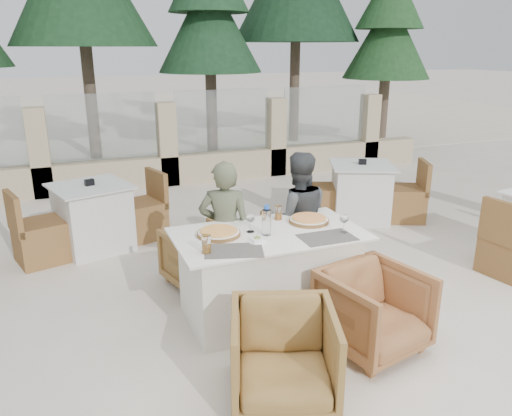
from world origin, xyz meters
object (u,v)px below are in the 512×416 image
object	(u,v)px
bg_table_a	(93,217)
dining_table	(269,274)
wine_glass_centre	(250,222)
olive_dish	(257,239)
beer_glass_left	(206,244)
diner_left	(225,231)
armchair_near_right	(374,311)
water_bottle	(267,220)
armchair_far_left	(200,256)
bg_table_b	(360,192)
pizza_left	(219,233)
wine_glass_corner	(344,222)
armchair_near_left	(283,355)
armchair_far_right	(301,247)
pizza_right	(309,220)
beer_glass_right	(278,213)
diner_right	(297,219)

from	to	relation	value
bg_table_a	dining_table	bearing A→B (deg)	-75.02
wine_glass_centre	olive_dish	size ratio (longest dim) A/B	1.67
beer_glass_left	diner_left	xyz separation A→B (m)	(0.37, 0.68, -0.18)
wine_glass_centre	armchair_near_right	distance (m)	1.22
water_bottle	beer_glass_left	xyz separation A→B (m)	(-0.57, -0.19, -0.06)
armchair_near_right	wine_glass_centre	bearing A→B (deg)	116.16
armchair_far_left	bg_table_b	size ratio (longest dim) A/B	0.39
diner_left	bg_table_b	distance (m)	2.84
pizza_left	bg_table_b	xyz separation A→B (m)	(2.58, 1.83, -0.41)
water_bottle	wine_glass_centre	xyz separation A→B (m)	(-0.10, 0.11, -0.04)
wine_glass_centre	bg_table_b	distance (m)	3.00
wine_glass_centre	bg_table_b	size ratio (longest dim) A/B	0.11
water_bottle	olive_dish	distance (m)	0.21
wine_glass_corner	bg_table_b	xyz separation A→B (m)	(1.58, 2.15, -0.48)
olive_dish	armchair_near_left	size ratio (longest dim) A/B	0.16
armchair_far_left	wine_glass_centre	bearing A→B (deg)	93.67
water_bottle	armchair_near_right	xyz separation A→B (m)	(0.59, -0.74, -0.57)
bg_table_a	armchair_far_right	bearing A→B (deg)	-55.96
pizza_right	bg_table_a	world-z (taller)	pizza_right
beer_glass_right	wine_glass_centre	bearing A→B (deg)	-149.12
armchair_far_left	diner_right	world-z (taller)	diner_right
pizza_right	armchair_far_left	world-z (taller)	pizza_right
beer_glass_left	diner_right	distance (m)	1.34
beer_glass_left	beer_glass_right	distance (m)	0.97
pizza_left	beer_glass_left	distance (m)	0.38
wine_glass_corner	olive_dish	world-z (taller)	wine_glass_corner
armchair_near_left	armchair_far_right	bearing A→B (deg)	79.66
dining_table	armchair_far_right	bearing A→B (deg)	43.61
armchair_far_left	water_bottle	bearing A→B (deg)	97.26
armchair_far_right	armchair_near_right	size ratio (longest dim) A/B	1.01
pizza_right	beer_glass_left	xyz separation A→B (m)	(-1.05, -0.34, 0.05)
armchair_far_right	dining_table	bearing A→B (deg)	52.94
beer_glass_left	armchair_far_right	bearing A→B (deg)	33.35
armchair_far_left	diner_left	world-z (taller)	diner_left
wine_glass_centre	olive_dish	distance (m)	0.24
beer_glass_left	bg_table_a	distance (m)	2.51
water_bottle	beer_glass_right	world-z (taller)	water_bottle
pizza_left	dining_table	bearing A→B (deg)	-12.98
armchair_far_left	bg_table_b	world-z (taller)	bg_table_b
water_bottle	wine_glass_centre	size ratio (longest dim) A/B	1.41
diner_left	diner_right	distance (m)	0.75
wine_glass_centre	bg_table_a	size ratio (longest dim) A/B	0.11
pizza_left	beer_glass_left	size ratio (longest dim) A/B	2.54
water_bottle	bg_table_a	bearing A→B (deg)	120.18
dining_table	armchair_near_right	bearing A→B (deg)	-54.59
water_bottle	beer_glass_left	world-z (taller)	water_bottle
pizza_left	bg_table_b	world-z (taller)	pizza_left
beer_glass_left	diner_left	world-z (taller)	diner_left
beer_glass_left	diner_right	bearing A→B (deg)	32.64
olive_dish	bg_table_b	world-z (taller)	olive_dish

